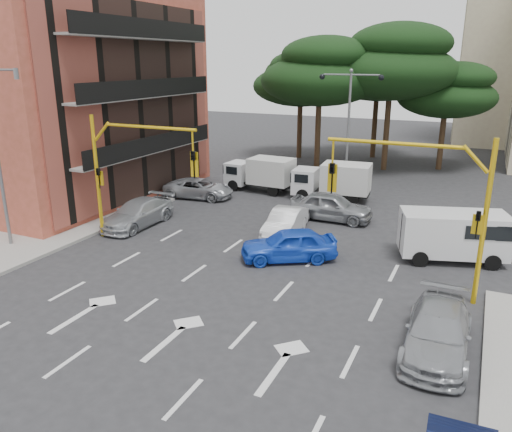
{
  "coord_description": "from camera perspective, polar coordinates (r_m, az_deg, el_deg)",
  "views": [
    {
      "loc": [
        8.34,
        -16.14,
        8.44
      ],
      "look_at": [
        -0.87,
        3.63,
        1.6
      ],
      "focal_mm": 35.0,
      "sensor_mm": 36.0,
      "label": 1
    }
  ],
  "objects": [
    {
      "name": "ground",
      "position": [
        20.03,
        -2.16,
        -7.52
      ],
      "size": [
        120.0,
        120.0,
        0.0
      ],
      "primitive_type": "plane",
      "color": "#28282B",
      "rests_on": "ground"
    },
    {
      "name": "car_blue_compact",
      "position": [
        21.91,
        3.76,
        -3.28
      ],
      "size": [
        4.44,
        3.59,
        1.42
      ],
      "primitive_type": "imported",
      "rotation": [
        0.0,
        0.0,
        -1.03
      ],
      "color": "blue",
      "rests_on": "ground"
    },
    {
      "name": "box_truck_b",
      "position": [
        31.5,
        8.67,
        3.9
      ],
      "size": [
        4.98,
        2.45,
        2.37
      ],
      "primitive_type": null,
      "rotation": [
        0.0,
        0.0,
        1.66
      ],
      "color": "silver",
      "rests_on": "ground"
    },
    {
      "name": "car_white_hatch",
      "position": [
        25.03,
        3.37,
        -0.74
      ],
      "size": [
        1.7,
        4.08,
        1.31
      ],
      "primitive_type": "imported",
      "rotation": [
        0.0,
        0.0,
        0.08
      ],
      "color": "silver",
      "rests_on": "ground"
    },
    {
      "name": "box_truck_a",
      "position": [
        33.42,
        0.45,
        4.8
      ],
      "size": [
        4.74,
        2.18,
        2.29
      ],
      "primitive_type": null,
      "rotation": [
        0.0,
        0.0,
        1.52
      ],
      "color": "silver",
      "rests_on": "ground"
    },
    {
      "name": "car_silver_cross_b",
      "position": [
        27.65,
        8.58,
        1.1
      ],
      "size": [
        4.51,
        1.82,
        1.54
      ],
      "primitive_type": "imported",
      "rotation": [
        0.0,
        0.0,
        1.57
      ],
      "color": "gray",
      "rests_on": "ground"
    },
    {
      "name": "street_lamp_center",
      "position": [
        33.34,
        10.61,
        11.94
      ],
      "size": [
        4.16,
        0.36,
        7.77
      ],
      "color": "slate",
      "rests_on": "median_strip"
    },
    {
      "name": "pine_back",
      "position": [
        46.05,
        13.88,
        15.89
      ],
      "size": [
        9.15,
        9.15,
        10.23
      ],
      "color": "#382616",
      "rests_on": "ground"
    },
    {
      "name": "van_white",
      "position": [
        23.36,
        21.56,
        -2.16
      ],
      "size": [
        4.81,
        3.23,
        2.21
      ],
      "primitive_type": null,
      "rotation": [
        0.0,
        0.0,
        -1.27
      ],
      "color": "silver",
      "rests_on": "ground"
    },
    {
      "name": "car_silver_parked",
      "position": [
        16.27,
        20.06,
        -12.3
      ],
      "size": [
        1.96,
        4.62,
        1.33
      ],
      "primitive_type": "imported",
      "rotation": [
        0.0,
        0.0,
        0.02
      ],
      "color": "#94969B",
      "rests_on": "ground"
    },
    {
      "name": "pine_center",
      "position": [
        40.75,
        15.33,
        16.63
      ],
      "size": [
        9.98,
        9.98,
        11.16
      ],
      "color": "#382616",
      "rests_on": "ground"
    },
    {
      "name": "signal_mast_right",
      "position": [
        18.76,
        19.52,
        2.34
      ],
      "size": [
        5.79,
        0.37,
        6.0
      ],
      "color": "yellow",
      "rests_on": "ground"
    },
    {
      "name": "pine_right",
      "position": [
        42.28,
        21.07,
        13.28
      ],
      "size": [
        7.49,
        7.49,
        8.37
      ],
      "color": "#382616",
      "rests_on": "ground"
    },
    {
      "name": "pine_left_far",
      "position": [
        44.81,
        5.2,
        15.39
      ],
      "size": [
        8.32,
        8.32,
        9.3
      ],
      "color": "#382616",
      "rests_on": "ground"
    },
    {
      "name": "apartment_orange",
      "position": [
        35.73,
        -23.13,
        13.52
      ],
      "size": [
        15.19,
        16.15,
        13.7
      ],
      "color": "#9D4731",
      "rests_on": "ground"
    },
    {
      "name": "median_strip",
      "position": [
        34.24,
        10.12,
        3.0
      ],
      "size": [
        1.4,
        6.0,
        0.15
      ],
      "primitive_type": "cube",
      "color": "gray",
      "rests_on": "ground"
    },
    {
      "name": "pine_left_near",
      "position": [
        40.04,
        7.39,
        16.08
      ],
      "size": [
        9.15,
        9.15,
        10.23
      ],
      "color": "#382616",
      "rests_on": "ground"
    },
    {
      "name": "car_silver_cross_a",
      "position": [
        32.04,
        -6.56,
        3.16
      ],
      "size": [
        4.64,
        2.58,
        1.23
      ],
      "primitive_type": "imported",
      "rotation": [
        0.0,
        0.0,
        1.7
      ],
      "color": "#A4A7AC",
      "rests_on": "ground"
    },
    {
      "name": "car_silver_wagon",
      "position": [
        27.13,
        -13.39,
        0.3
      ],
      "size": [
        1.98,
        4.7,
        1.36
      ],
      "primitive_type": "imported",
      "rotation": [
        0.0,
        0.0,
        -0.02
      ],
      "color": "#B0B4B9",
      "rests_on": "ground"
    },
    {
      "name": "signal_mast_left",
      "position": [
        24.06,
        -14.7,
        5.93
      ],
      "size": [
        5.79,
        0.37,
        6.0
      ],
      "color": "yellow",
      "rests_on": "ground"
    }
  ]
}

